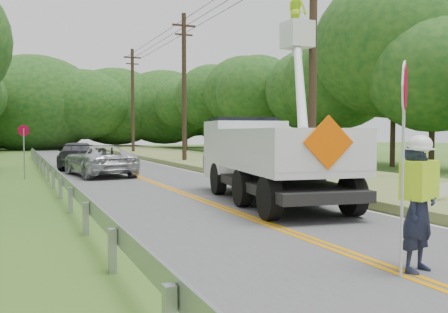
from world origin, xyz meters
name	(u,v)px	position (x,y,z in m)	size (l,w,h in m)	color
ground	(364,260)	(0.00, 0.00, 0.00)	(140.00, 140.00, 0.00)	#346223
road	(151,182)	(0.00, 14.00, 0.01)	(7.20, 96.00, 0.03)	#4D4D4F
guardrail	(52,171)	(-4.02, 14.91, 0.55)	(0.18, 48.00, 0.77)	#97989E
utility_poles	(227,74)	(5.00, 17.02, 5.27)	(1.60, 43.30, 10.00)	#2C2318
tall_grass_verge	(290,173)	(7.10, 14.00, 0.15)	(7.00, 96.00, 0.30)	#526B34
treeline_right	(309,82)	(15.52, 25.07, 6.06)	(11.59, 54.23, 11.90)	#332319
treeline_horizon	(57,105)	(-0.49, 56.37, 5.50)	(55.59, 14.16, 11.89)	#123F17
flagger	(418,199)	(0.27, -0.92, 1.17)	(1.17, 0.72, 3.24)	#191E33
bucket_truck	(263,147)	(2.16, 7.70, 1.68)	(4.81, 8.08, 7.47)	black
suv_silver	(99,160)	(-1.59, 17.77, 0.78)	(2.51, 5.45, 1.52)	silver
suv_darkgrey	(78,155)	(-2.02, 22.94, 0.79)	(2.16, 5.31, 1.54)	#3B3C43
stop_sign_permanent	(24,143)	(-5.04, 17.61, 1.67)	(0.52, 0.19, 2.52)	#97989E
yard_sign	(444,191)	(5.51, 3.25, 0.56)	(0.53, 0.15, 0.78)	white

